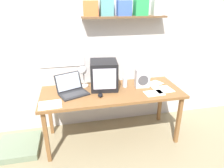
# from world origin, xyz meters

# --- Properties ---
(ground_plane) EXTENTS (12.00, 12.00, 0.00)m
(ground_plane) POSITION_xyz_m (0.00, 0.00, 0.00)
(ground_plane) COLOR gray
(back_wall) EXTENTS (5.60, 0.24, 2.60)m
(back_wall) POSITION_xyz_m (0.00, 0.48, 1.31)
(back_wall) COLOR silver
(back_wall) RESTS_ON ground_plane
(corner_desk) EXTENTS (1.80, 0.69, 0.73)m
(corner_desk) POSITION_xyz_m (0.00, 0.00, 0.67)
(corner_desk) COLOR brown
(corner_desk) RESTS_ON ground_plane
(crt_monitor) EXTENTS (0.38, 0.39, 0.37)m
(crt_monitor) POSITION_xyz_m (-0.08, 0.12, 0.91)
(crt_monitor) COLOR black
(crt_monitor) RESTS_ON corner_desk
(laptop) EXTENTS (0.43, 0.41, 0.23)m
(laptop) POSITION_xyz_m (-0.51, 0.05, 0.79)
(laptop) COLOR #232326
(laptop) RESTS_ON corner_desk
(desk_lamp) EXTENTS (0.12, 0.17, 0.31)m
(desk_lamp) POSITION_xyz_m (-0.35, 0.18, 0.95)
(desk_lamp) COLOR white
(desk_lamp) RESTS_ON corner_desk
(juice_glass) EXTENTS (0.06, 0.06, 0.13)m
(juice_glass) POSITION_xyz_m (0.20, 0.10, 0.79)
(juice_glass) COLOR white
(juice_glass) RESTS_ON corner_desk
(space_heater) EXTENTS (0.19, 0.12, 0.25)m
(space_heater) POSITION_xyz_m (0.42, 0.05, 0.85)
(space_heater) COLOR silver
(space_heater) RESTS_ON corner_desk
(computer_mouse) EXTENTS (0.08, 0.11, 0.03)m
(computer_mouse) POSITION_xyz_m (-0.17, -0.11, 0.74)
(computer_mouse) COLOR black
(computer_mouse) RESTS_ON corner_desk
(loose_paper_near_monitor) EXTENTS (0.28, 0.25, 0.00)m
(loose_paper_near_monitor) POSITION_xyz_m (0.63, 0.11, 0.73)
(loose_paper_near_monitor) COLOR silver
(loose_paper_near_monitor) RESTS_ON corner_desk
(printed_handout) EXTENTS (0.25, 0.18, 0.00)m
(printed_handout) POSITION_xyz_m (0.51, -0.18, 0.73)
(printed_handout) COLOR white
(printed_handout) RESTS_ON corner_desk
(open_notebook) EXTENTS (0.27, 0.23, 0.00)m
(open_notebook) POSITION_xyz_m (-0.76, -0.21, 0.73)
(open_notebook) COLOR white
(open_notebook) RESTS_ON corner_desk
(loose_paper_near_laptop) EXTENTS (0.25, 0.24, 0.00)m
(loose_paper_near_laptop) POSITION_xyz_m (0.67, -0.09, 0.73)
(loose_paper_near_laptop) COLOR white
(loose_paper_near_laptop) RESTS_ON corner_desk
(floor_cushion) EXTENTS (0.52, 0.52, 0.08)m
(floor_cushion) POSITION_xyz_m (-1.25, 0.01, 0.04)
(floor_cushion) COLOR gray
(floor_cushion) RESTS_ON ground_plane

